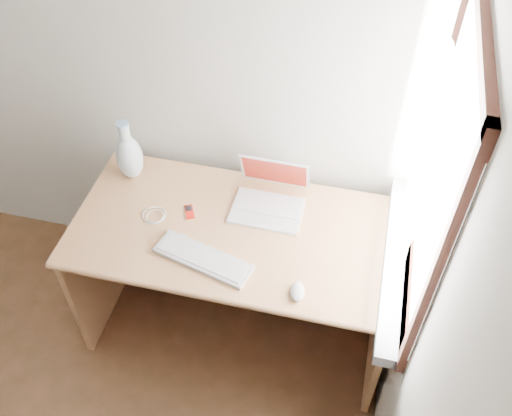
% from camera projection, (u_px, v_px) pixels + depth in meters
% --- Properties ---
extents(back_wall, '(3.50, 0.04, 2.60)m').
position_uv_depth(back_wall, '(38.00, 39.00, 2.52)').
color(back_wall, silver).
rests_on(back_wall, floor).
extents(window, '(0.11, 0.99, 1.10)m').
position_uv_depth(window, '(430.00, 173.00, 1.96)').
color(window, white).
rests_on(window, right_wall).
extents(desk, '(1.43, 0.71, 0.75)m').
position_uv_depth(desk, '(241.00, 246.00, 2.69)').
color(desk, tan).
rests_on(desk, floor).
extents(laptop, '(0.32, 0.26, 0.21)m').
position_uv_depth(laptop, '(269.00, 198.00, 2.54)').
color(laptop, white).
rests_on(laptop, desk).
extents(external_keyboard, '(0.44, 0.23, 0.02)m').
position_uv_depth(external_keyboard, '(203.00, 258.00, 2.36)').
color(external_keyboard, silver).
rests_on(external_keyboard, desk).
extents(mouse, '(0.07, 0.10, 0.03)m').
position_uv_depth(mouse, '(297.00, 292.00, 2.23)').
color(mouse, white).
rests_on(mouse, desk).
extents(ipod, '(0.07, 0.09, 0.01)m').
position_uv_depth(ipod, '(189.00, 212.00, 2.54)').
color(ipod, '#B0150C').
rests_on(ipod, desk).
extents(cable_coil, '(0.14, 0.14, 0.01)m').
position_uv_depth(cable_coil, '(154.00, 215.00, 2.53)').
color(cable_coil, silver).
rests_on(cable_coil, desk).
extents(remote, '(0.03, 0.08, 0.01)m').
position_uv_depth(remote, '(179.00, 241.00, 2.43)').
color(remote, silver).
rests_on(remote, desk).
extents(vase, '(0.12, 0.12, 0.32)m').
position_uv_depth(vase, '(129.00, 155.00, 2.61)').
color(vase, white).
rests_on(vase, desk).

